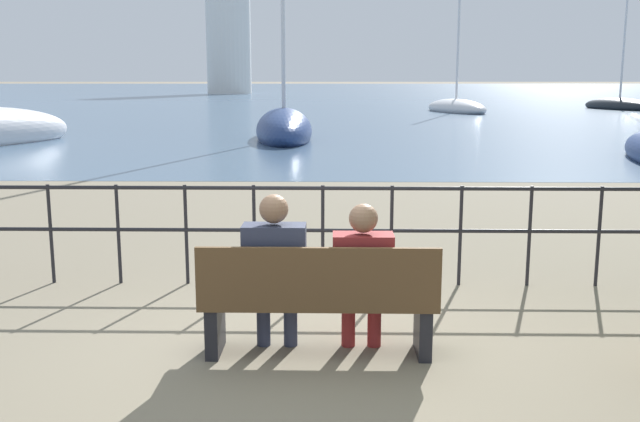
# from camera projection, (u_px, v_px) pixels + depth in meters

# --- Properties ---
(ground_plane) EXTENTS (1000.00, 1000.00, 0.00)m
(ground_plane) POSITION_uv_depth(u_px,v_px,m) (319.00, 353.00, 5.61)
(ground_plane) COLOR #7A705B
(harbor_water) EXTENTS (600.00, 300.00, 0.01)m
(harbor_water) POSITION_uv_depth(u_px,v_px,m) (334.00, 88.00, 162.33)
(harbor_water) COLOR #47607A
(harbor_water) RESTS_ON ground_plane
(park_bench) EXTENTS (1.83, 0.45, 0.90)m
(park_bench) POSITION_uv_depth(u_px,v_px,m) (319.00, 302.00, 5.47)
(park_bench) COLOR brown
(park_bench) RESTS_ON ground_plane
(seated_person_left) EXTENTS (0.48, 0.35, 1.27)m
(seated_person_left) POSITION_uv_depth(u_px,v_px,m) (275.00, 266.00, 5.50)
(seated_person_left) COLOR #2D3347
(seated_person_left) RESTS_ON ground_plane
(seated_person_right) EXTENTS (0.46, 0.35, 1.20)m
(seated_person_right) POSITION_uv_depth(u_px,v_px,m) (363.00, 271.00, 5.50)
(seated_person_right) COLOR maroon
(seated_person_right) RESTS_ON ground_plane
(promenade_railing) EXTENTS (15.69, 0.04, 1.05)m
(promenade_railing) POSITION_uv_depth(u_px,v_px,m) (323.00, 219.00, 7.36)
(promenade_railing) COLOR black
(promenade_railing) RESTS_ON ground_plane
(sailboat_0) EXTENTS (4.11, 7.68, 9.41)m
(sailboat_0) POSITION_uv_depth(u_px,v_px,m) (456.00, 108.00, 45.90)
(sailboat_0) COLOR silver
(sailboat_0) RESTS_ON ground_plane
(sailboat_1) EXTENTS (2.53, 7.29, 11.52)m
(sailboat_1) POSITION_uv_depth(u_px,v_px,m) (284.00, 129.00, 25.41)
(sailboat_1) COLOR navy
(sailboat_1) RESTS_ON ground_plane
(sailboat_4) EXTENTS (4.36, 7.10, 12.05)m
(sailboat_4) POSITION_uv_depth(u_px,v_px,m) (619.00, 105.00, 49.91)
(sailboat_4) COLOR black
(sailboat_4) RESTS_ON ground_plane
(harbor_lighthouse) EXTENTS (6.26, 6.26, 21.65)m
(harbor_lighthouse) POSITION_uv_depth(u_px,v_px,m) (228.00, 21.00, 99.84)
(harbor_lighthouse) COLOR white
(harbor_lighthouse) RESTS_ON ground_plane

